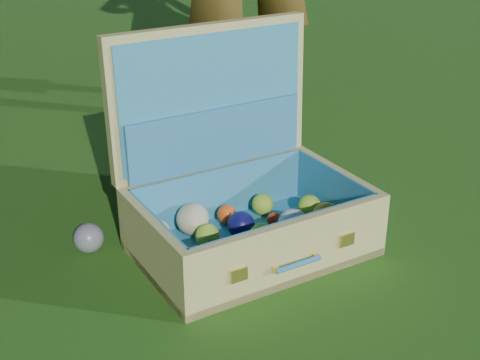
# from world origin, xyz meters

# --- Properties ---
(ground) EXTENTS (60.00, 60.00, 0.00)m
(ground) POSITION_xyz_m (0.00, 0.00, 0.00)
(ground) COLOR #215114
(ground) RESTS_ON ground
(stray_ball) EXTENTS (0.07, 0.07, 0.07)m
(stray_ball) POSITION_xyz_m (-0.36, -0.00, 0.04)
(stray_ball) COLOR teal
(stray_ball) RESTS_ON ground
(suitcase) EXTENTS (0.57, 0.45, 0.50)m
(suitcase) POSITION_xyz_m (-0.01, -0.09, 0.14)
(suitcase) COLOR #CCC06E
(suitcase) RESTS_ON ground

